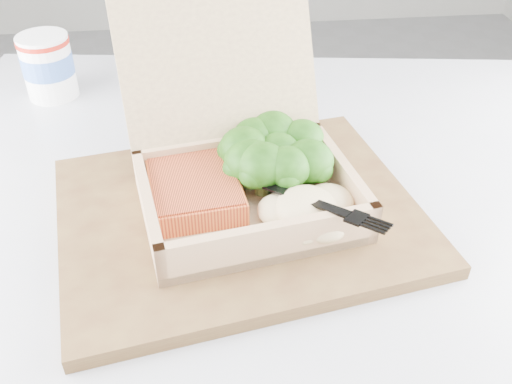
{
  "coord_description": "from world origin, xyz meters",
  "views": [
    {
      "loc": [
        0.28,
        -0.97,
        1.13
      ],
      "look_at": [
        0.33,
        -0.52,
        0.79
      ],
      "focal_mm": 40.0,
      "sensor_mm": 36.0,
      "label": 1
    }
  ],
  "objects": [
    {
      "name": "paper_cup",
      "position": [
        0.07,
        -0.2,
        0.79
      ],
      "size": [
        0.07,
        0.07,
        0.09
      ],
      "color": "white",
      "rests_on": "cafe_table"
    },
    {
      "name": "mashed_potatoes",
      "position": [
        0.38,
        -0.55,
        0.79
      ],
      "size": [
        0.1,
        0.09,
        0.03
      ],
      "primitive_type": "ellipsoid",
      "color": "beige",
      "rests_on": "takeout_container"
    },
    {
      "name": "floor",
      "position": [
        0.0,
        0.0,
        0.0
      ],
      "size": [
        4.0,
        4.0,
        0.0
      ],
      "primitive_type": "plane",
      "color": "gray",
      "rests_on": "ground"
    },
    {
      "name": "cafe_table",
      "position": [
        0.32,
        -0.51,
        0.55
      ],
      "size": [
        0.94,
        0.94,
        0.74
      ],
      "rotation": [
        0.0,
        0.0,
        -0.14
      ],
      "color": "black",
      "rests_on": "floor"
    },
    {
      "name": "receipt",
      "position": [
        0.33,
        -0.33,
        0.74
      ],
      "size": [
        0.13,
        0.17,
        0.0
      ],
      "primitive_type": "cube",
      "rotation": [
        0.0,
        0.0,
        -0.39
      ],
      "color": "silver",
      "rests_on": "cafe_table"
    },
    {
      "name": "takeout_container",
      "position": [
        0.32,
        -0.48,
        0.81
      ],
      "size": [
        0.25,
        0.27,
        0.19
      ],
      "rotation": [
        0.0,
        0.0,
        0.18
      ],
      "color": "tan",
      "rests_on": "serving_tray"
    },
    {
      "name": "salmon_fillet",
      "position": [
        0.27,
        -0.5,
        0.78
      ],
      "size": [
        0.1,
        0.13,
        0.02
      ],
      "primitive_type": "cube",
      "rotation": [
        0.0,
        0.0,
        0.13
      ],
      "color": "orange",
      "rests_on": "takeout_container"
    },
    {
      "name": "broccoli_pile",
      "position": [
        0.36,
        -0.47,
        0.79
      ],
      "size": [
        0.13,
        0.13,
        0.05
      ],
      "primitive_type": null,
      "color": "#2E781A",
      "rests_on": "takeout_container"
    },
    {
      "name": "serving_tray",
      "position": [
        0.31,
        -0.51,
        0.75
      ],
      "size": [
        0.41,
        0.35,
        0.02
      ],
      "primitive_type": "cube",
      "rotation": [
        0.0,
        0.0,
        0.18
      ],
      "color": "brown",
      "rests_on": "cafe_table"
    },
    {
      "name": "plastic_fork",
      "position": [
        0.36,
        -0.54,
        0.8
      ],
      "size": [
        0.11,
        0.11,
        0.01
      ],
      "rotation": [
        0.0,
        0.0,
        3.91
      ],
      "color": "black",
      "rests_on": "mashed_potatoes"
    }
  ]
}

